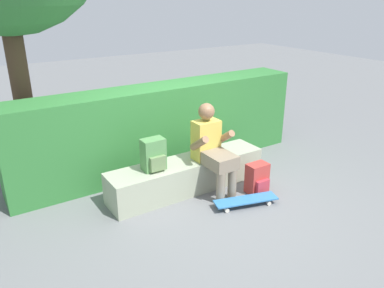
{
  "coord_description": "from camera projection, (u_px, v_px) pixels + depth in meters",
  "views": [
    {
      "loc": [
        -2.39,
        -3.43,
        2.44
      ],
      "look_at": [
        0.14,
        0.49,
        0.58
      ],
      "focal_mm": 35.35,
      "sensor_mm": 36.0,
      "label": 1
    }
  ],
  "objects": [
    {
      "name": "ground_plane",
      "position": [
        204.0,
        201.0,
        4.79
      ],
      "size": [
        24.0,
        24.0,
        0.0
      ],
      "primitive_type": "plane",
      "color": "slate"
    },
    {
      "name": "bench_main",
      "position": [
        187.0,
        175.0,
        5.01
      ],
      "size": [
        2.17,
        0.48,
        0.42
      ],
      "color": "#9BA38A",
      "rests_on": "ground"
    },
    {
      "name": "person_skater",
      "position": [
        212.0,
        147.0,
        4.81
      ],
      "size": [
        0.49,
        0.62,
        1.17
      ],
      "color": "gold",
      "rests_on": "ground"
    },
    {
      "name": "skateboard_near_person",
      "position": [
        246.0,
        200.0,
        4.66
      ],
      "size": [
        0.82,
        0.41,
        0.09
      ],
      "color": "teal",
      "rests_on": "ground"
    },
    {
      "name": "backpack_on_bench",
      "position": [
        154.0,
        155.0,
        4.61
      ],
      "size": [
        0.28,
        0.23,
        0.4
      ],
      "color": "#51894C",
      "rests_on": "bench_main"
    },
    {
      "name": "backpack_on_ground",
      "position": [
        257.0,
        179.0,
        4.94
      ],
      "size": [
        0.28,
        0.23,
        0.4
      ],
      "color": "#B23833",
      "rests_on": "ground"
    },
    {
      "name": "hedge_row",
      "position": [
        162.0,
        127.0,
        5.56
      ],
      "size": [
        4.43,
        0.59,
        1.24
      ],
      "color": "#2F7334",
      "rests_on": "ground"
    }
  ]
}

